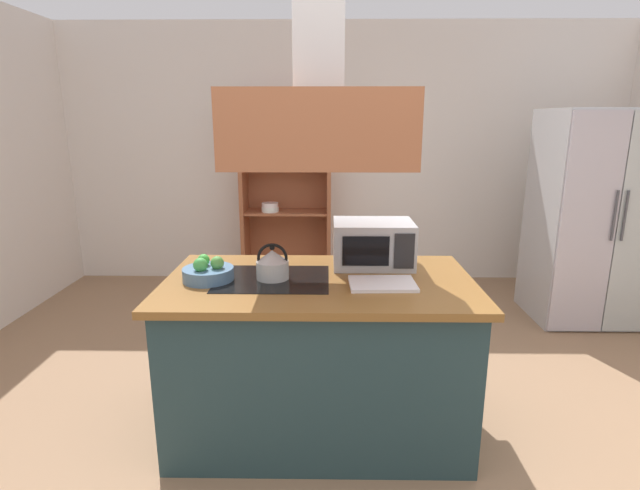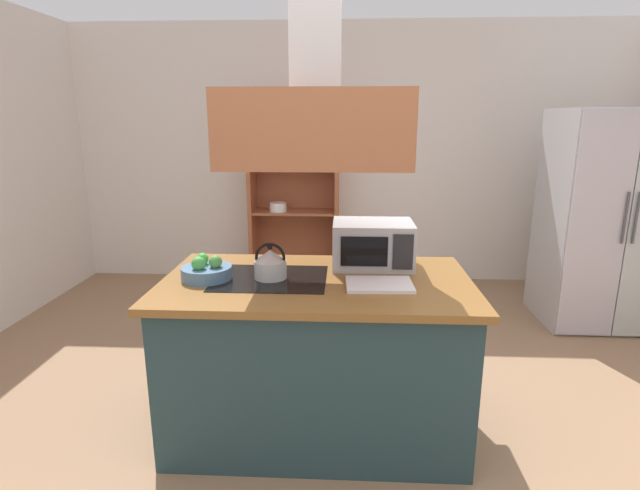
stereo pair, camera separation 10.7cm
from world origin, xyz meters
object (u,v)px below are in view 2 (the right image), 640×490
object	(u,v)px
kettle	(270,264)
fruit_bowl	(206,271)
cutting_board	(379,284)
dish_cabinet	(295,203)
refrigerator	(603,220)
microwave	(373,244)

from	to	relation	value
kettle	fruit_bowl	size ratio (longest dim) A/B	0.72
cutting_board	kettle	bearing A→B (deg)	170.48
dish_cabinet	cutting_board	xyz separation A→B (m)	(0.72, -2.74, 0.04)
refrigerator	fruit_bowl	world-z (taller)	refrigerator
dish_cabinet	kettle	xyz separation A→B (m)	(0.14, -2.64, 0.11)
fruit_bowl	dish_cabinet	bearing A→B (deg)	85.71
dish_cabinet	cutting_board	world-z (taller)	dish_cabinet
refrigerator	kettle	world-z (taller)	refrigerator
cutting_board	microwave	world-z (taller)	microwave
kettle	refrigerator	bearing A→B (deg)	33.25
dish_cabinet	microwave	size ratio (longest dim) A/B	4.24
dish_cabinet	microwave	bearing A→B (deg)	-73.56
kettle	microwave	bearing A→B (deg)	26.02
dish_cabinet	fruit_bowl	distance (m)	2.68
cutting_board	fruit_bowl	world-z (taller)	fruit_bowl
kettle	fruit_bowl	distance (m)	0.34
refrigerator	fruit_bowl	bearing A→B (deg)	-149.48
dish_cabinet	kettle	bearing A→B (deg)	-86.97
cutting_board	microwave	size ratio (longest dim) A/B	0.74
refrigerator	cutting_board	bearing A→B (deg)	-138.22
refrigerator	cutting_board	distance (m)	2.68
cutting_board	dish_cabinet	bearing A→B (deg)	104.67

